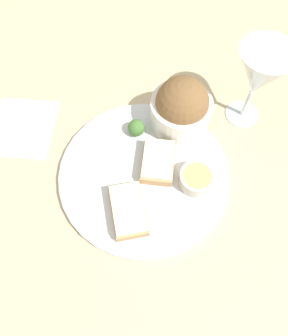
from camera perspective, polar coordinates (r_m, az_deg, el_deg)
The scene contains 9 objects.
ground_plane at distance 0.60m, azimuth 0.00°, elevation -1.43°, with size 4.00×4.00×0.00m, color #C6B289.
dinner_plate at distance 0.59m, azimuth 0.00°, elevation -1.15°, with size 0.30×0.30×0.01m.
salad_bowl at distance 0.61m, azimuth 6.52°, elevation 10.46°, with size 0.11×0.11×0.11m.
sauce_ramekin at distance 0.57m, azimuth 9.14°, elevation -1.82°, with size 0.06×0.06×0.03m.
cheese_toast_near at distance 0.55m, azimuth -2.74°, elevation -7.35°, with size 0.10×0.07×0.03m.
cheese_toast_far at distance 0.58m, azimuth 2.46°, elevation 1.11°, with size 0.09×0.07×0.03m.
wine_glass at distance 0.61m, azimuth 19.50°, elevation 15.05°, with size 0.10×0.10×0.17m.
garnish at distance 0.61m, azimuth -1.34°, elevation 7.04°, with size 0.03×0.03×0.03m.
napkin at distance 0.69m, azimuth -20.39°, elevation 6.67°, with size 0.15×0.14×0.01m.
Camera 1 is at (0.25, -0.01, 0.54)m, focal length 35.00 mm.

